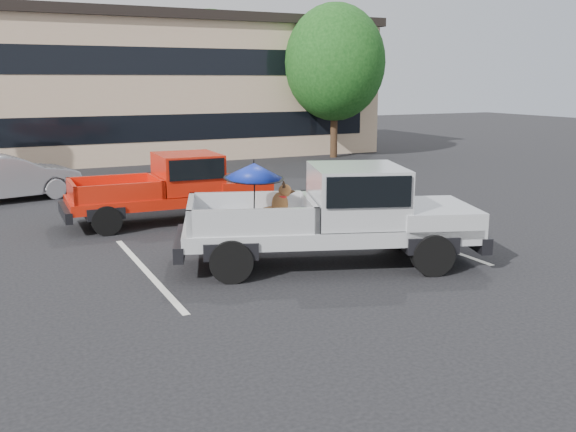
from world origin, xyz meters
The scene contains 9 objects.
ground centered at (0.00, 0.00, 0.00)m, with size 90.00×90.00×0.00m, color black.
stripe_left centered at (-3.00, 2.00, 0.00)m, with size 0.12×5.00×0.01m, color silver.
stripe_right centered at (3.00, 2.00, 0.00)m, with size 0.12×5.00×0.01m, color silver.
motel_building centered at (2.00, 20.99, 3.21)m, with size 20.40×8.40×6.30m.
tree_right centered at (9.00, 16.00, 4.21)m, with size 4.46×4.46×6.78m.
tree_back centered at (6.00, 24.00, 4.41)m, with size 4.68×4.68×7.11m.
silver_pickup centered at (0.52, 0.86, 1.05)m, with size 6.02×3.73×2.06m.
red_pickup centered at (-1.11, 5.95, 0.91)m, with size 5.12×2.00×1.67m.
silver_sedan centered at (-4.91, 10.80, 0.68)m, with size 1.43×4.11×1.36m, color #A1A2A8.
Camera 1 is at (-5.59, -9.32, 3.45)m, focal length 40.00 mm.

